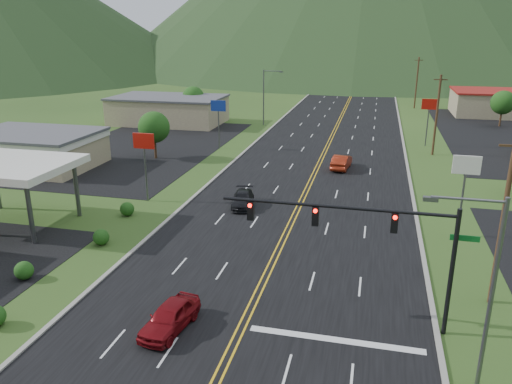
% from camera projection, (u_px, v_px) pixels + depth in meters
% --- Properties ---
extents(traffic_signal, '(13.10, 0.43, 7.00)m').
position_uv_depth(traffic_signal, '(373.00, 233.00, 25.60)').
color(traffic_signal, black).
rests_on(traffic_signal, ground).
extents(streetlight_east, '(3.28, 0.25, 9.00)m').
position_uv_depth(streetlight_east, '(485.00, 283.00, 20.90)').
color(streetlight_east, '#59595E').
rests_on(streetlight_east, ground).
extents(streetlight_west, '(3.28, 0.25, 9.00)m').
position_uv_depth(streetlight_west, '(266.00, 94.00, 81.41)').
color(streetlight_west, '#59595E').
rests_on(streetlight_west, ground).
extents(gas_canopy, '(10.00, 8.00, 5.30)m').
position_uv_depth(gas_canopy, '(7.00, 167.00, 39.50)').
color(gas_canopy, white).
rests_on(gas_canopy, ground).
extents(building_west_mid, '(14.40, 10.40, 4.10)m').
position_uv_depth(building_west_mid, '(33.00, 148.00, 57.33)').
color(building_west_mid, tan).
rests_on(building_west_mid, ground).
extents(building_west_far, '(18.40, 11.40, 4.50)m').
position_uv_depth(building_west_far, '(169.00, 110.00, 84.13)').
color(building_west_far, tan).
rests_on(building_west_far, ground).
extents(building_east_far, '(16.40, 12.40, 4.50)m').
position_uv_depth(building_east_far, '(499.00, 103.00, 91.90)').
color(building_east_far, tan).
rests_on(building_east_far, ground).
extents(pole_sign_west_a, '(2.00, 0.18, 6.40)m').
position_uv_depth(pole_sign_west_a, '(144.00, 148.00, 45.04)').
color(pole_sign_west_a, '#59595E').
rests_on(pole_sign_west_a, ground).
extents(pole_sign_west_b, '(2.00, 0.18, 6.40)m').
position_uv_depth(pole_sign_west_b, '(218.00, 111.00, 65.35)').
color(pole_sign_west_b, '#59595E').
rests_on(pole_sign_west_b, ground).
extents(pole_sign_east_a, '(2.00, 0.18, 6.40)m').
position_uv_depth(pole_sign_east_a, '(466.00, 173.00, 37.15)').
color(pole_sign_east_a, '#59595E').
rests_on(pole_sign_east_a, ground).
extents(pole_sign_east_b, '(2.00, 0.18, 6.40)m').
position_uv_depth(pole_sign_east_b, '(429.00, 109.00, 66.69)').
color(pole_sign_east_b, '#59595E').
rests_on(pole_sign_east_b, ground).
extents(tree_west_a, '(3.84, 3.84, 5.82)m').
position_uv_depth(tree_west_a, '(154.00, 127.00, 60.60)').
color(tree_west_a, '#382314').
rests_on(tree_west_a, ground).
extents(tree_west_b, '(3.84, 3.84, 5.82)m').
position_uv_depth(tree_west_b, '(193.00, 97.00, 86.64)').
color(tree_west_b, '#382314').
rests_on(tree_west_b, ground).
extents(tree_east_b, '(3.84, 3.84, 5.82)m').
position_uv_depth(tree_east_b, '(503.00, 103.00, 80.76)').
color(tree_east_b, '#382314').
rests_on(tree_east_b, ground).
extents(utility_pole_a, '(1.60, 0.28, 10.00)m').
position_uv_depth(utility_pole_a, '(503.00, 221.00, 27.79)').
color(utility_pole_a, '#382314').
rests_on(utility_pole_a, ground).
extents(utility_pole_b, '(1.60, 0.28, 10.00)m').
position_uv_depth(utility_pole_b, '(437.00, 115.00, 61.94)').
color(utility_pole_b, '#382314').
rests_on(utility_pole_b, ground).
extents(utility_pole_c, '(1.60, 0.28, 10.00)m').
position_uv_depth(utility_pole_c, '(417.00, 82.00, 98.87)').
color(utility_pole_c, '#382314').
rests_on(utility_pole_c, ground).
extents(utility_pole_d, '(1.60, 0.28, 10.00)m').
position_uv_depth(utility_pole_d, '(408.00, 68.00, 135.79)').
color(utility_pole_d, '#382314').
rests_on(utility_pole_d, ground).
extents(car_red_near, '(2.36, 4.58, 1.49)m').
position_uv_depth(car_red_near, '(170.00, 318.00, 26.44)').
color(car_red_near, maroon).
rests_on(car_red_near, ground).
extents(car_dark_mid, '(2.57, 4.73, 1.30)m').
position_uv_depth(car_dark_mid, '(243.00, 200.00, 44.90)').
color(car_dark_mid, black).
rests_on(car_dark_mid, ground).
extents(car_red_far, '(2.19, 5.02, 1.61)m').
position_uv_depth(car_red_far, '(341.00, 162.00, 56.94)').
color(car_red_far, maroon).
rests_on(car_red_far, ground).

